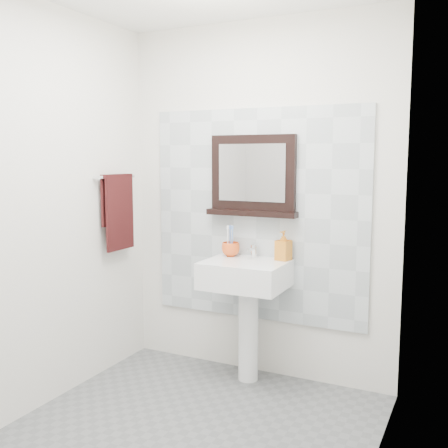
# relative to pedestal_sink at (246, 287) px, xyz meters

# --- Properties ---
(floor) EXTENTS (2.00, 2.20, 0.01)m
(floor) POSITION_rel_pedestal_sink_xyz_m (-0.01, -0.87, -0.68)
(floor) COLOR slate
(floor) RESTS_ON ground
(back_wall) EXTENTS (2.00, 0.01, 2.50)m
(back_wall) POSITION_rel_pedestal_sink_xyz_m (-0.01, 0.23, 0.57)
(back_wall) COLOR silver
(back_wall) RESTS_ON ground
(front_wall) EXTENTS (2.00, 0.01, 2.50)m
(front_wall) POSITION_rel_pedestal_sink_xyz_m (-0.01, -1.97, 0.57)
(front_wall) COLOR silver
(front_wall) RESTS_ON ground
(left_wall) EXTENTS (0.01, 2.20, 2.50)m
(left_wall) POSITION_rel_pedestal_sink_xyz_m (-1.01, -0.87, 0.57)
(left_wall) COLOR silver
(left_wall) RESTS_ON ground
(right_wall) EXTENTS (0.01, 2.20, 2.50)m
(right_wall) POSITION_rel_pedestal_sink_xyz_m (0.99, -0.87, 0.57)
(right_wall) COLOR silver
(right_wall) RESTS_ON ground
(splashback) EXTENTS (1.60, 0.02, 1.50)m
(splashback) POSITION_rel_pedestal_sink_xyz_m (-0.01, 0.21, 0.47)
(splashback) COLOR #B5BFC4
(splashback) RESTS_ON back_wall
(pedestal_sink) EXTENTS (0.55, 0.44, 0.96)m
(pedestal_sink) POSITION_rel_pedestal_sink_xyz_m (0.00, 0.00, 0.00)
(pedestal_sink) COLOR white
(pedestal_sink) RESTS_ON ground
(toothbrush_cup) EXTENTS (0.16, 0.16, 0.10)m
(toothbrush_cup) POSITION_rel_pedestal_sink_xyz_m (-0.17, 0.11, 0.23)
(toothbrush_cup) COLOR #E4521A
(toothbrush_cup) RESTS_ON pedestal_sink
(toothbrushes) EXTENTS (0.05, 0.04, 0.21)m
(toothbrushes) POSITION_rel_pedestal_sink_xyz_m (-0.17, 0.11, 0.31)
(toothbrushes) COLOR white
(toothbrushes) RESTS_ON toothbrush_cup
(soap_dispenser) EXTENTS (0.11, 0.11, 0.20)m
(soap_dispenser) POSITION_rel_pedestal_sink_xyz_m (0.22, 0.14, 0.29)
(soap_dispenser) COLOR #C04F16
(soap_dispenser) RESTS_ON pedestal_sink
(framed_mirror) EXTENTS (0.66, 0.11, 0.56)m
(framed_mirror) POSITION_rel_pedestal_sink_xyz_m (-0.03, 0.19, 0.74)
(framed_mirror) COLOR black
(framed_mirror) RESTS_ON back_wall
(towel_bar) EXTENTS (0.07, 0.40, 0.03)m
(towel_bar) POSITION_rel_pedestal_sink_xyz_m (-0.96, -0.15, 0.74)
(towel_bar) COLOR silver
(towel_bar) RESTS_ON left_wall
(hand_towel) EXTENTS (0.06, 0.30, 0.55)m
(hand_towel) POSITION_rel_pedestal_sink_xyz_m (-0.95, -0.15, 0.53)
(hand_towel) COLOR black
(hand_towel) RESTS_ON towel_bar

